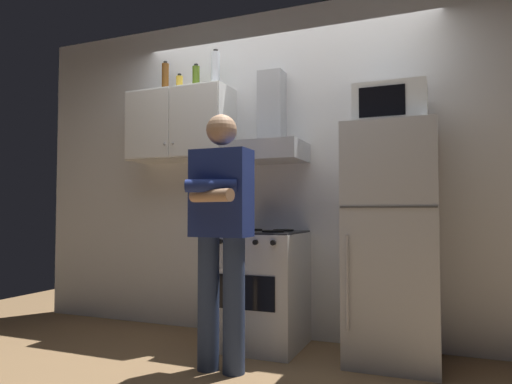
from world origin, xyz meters
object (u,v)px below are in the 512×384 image
upper_cabinet (180,126)px  refrigerator (392,243)px  bottle_olive_oil (196,78)px  bottle_vodka_clear (216,70)px  stove_oven (262,288)px  microwave (391,107)px  bottle_spice_jar (179,83)px  bottle_beer_brown (165,78)px  person_standing (221,229)px  range_hood (268,138)px

upper_cabinet → refrigerator: 2.00m
bottle_olive_oil → bottle_vodka_clear: 0.19m
stove_oven → microwave: 1.62m
upper_cabinet → bottle_vodka_clear: size_ratio=2.73×
stove_oven → bottle_spice_jar: 1.87m
bottle_spice_jar → bottle_beer_brown: bottle_beer_brown is taller
person_standing → refrigerator: bearing=31.2°
person_standing → bottle_beer_brown: bearing=140.9°
range_hood → bottle_beer_brown: 1.12m
bottle_olive_oil → upper_cabinet: bearing=-170.1°
bottle_olive_oil → bottle_beer_brown: size_ratio=0.81×
bottle_beer_brown → refrigerator: bearing=-3.9°
person_standing → bottle_vodka_clear: size_ratio=4.98×
bottle_spice_jar → person_standing: bearing=-43.7°
upper_cabinet → stove_oven: (0.80, -0.13, -1.32)m
bottle_vodka_clear → stove_oven: bearing=-18.8°
range_hood → bottle_spice_jar: size_ratio=5.14×
range_hood → stove_oven: bearing=-90.0°
upper_cabinet → bottle_beer_brown: (-0.16, 0.01, 0.43)m
microwave → bottle_vodka_clear: 1.51m
bottle_vodka_clear → microwave: bearing=-5.8°
upper_cabinet → microwave: (1.75, -0.11, -0.01)m
upper_cabinet → refrigerator: (1.75, -0.12, -0.95)m
range_hood → bottle_vodka_clear: 0.78m
range_hood → bottle_spice_jar: (-0.81, -0.01, 0.52)m
person_standing → bottle_spice_jar: size_ratio=11.25×
upper_cabinet → bottle_olive_oil: size_ratio=4.02×
bottle_beer_brown → bottle_vodka_clear: bearing=4.0°
range_hood → person_standing: size_ratio=0.46×
person_standing → bottle_vodka_clear: bottle_vodka_clear is taller
range_hood → person_standing: (-0.05, -0.73, -0.70)m
bottle_beer_brown → bottle_vodka_clear: size_ratio=0.84×
bottle_beer_brown → bottle_vodka_clear: (0.48, 0.03, 0.03)m
microwave → bottle_vodka_clear: bearing=174.2°
stove_oven → refrigerator: (0.95, 0.00, 0.37)m
range_hood → bottle_beer_brown: bearing=179.7°
bottle_beer_brown → stove_oven: bearing=-7.8°
microwave → person_standing: microwave is taller
stove_oven → bottle_beer_brown: size_ratio=3.15×
bottle_spice_jar → bottle_vodka_clear: bearing=8.3°
refrigerator → bottle_beer_brown: size_ratio=5.77×
person_standing → bottle_spice_jar: bearing=136.3°
bottle_vodka_clear → upper_cabinet: bearing=-172.8°
person_standing → upper_cabinet: bearing=135.7°
upper_cabinet → range_hood: (0.80, 0.00, -0.15)m
range_hood → bottle_beer_brown: (-0.96, 0.01, 0.58)m
stove_oven → upper_cabinet: bearing=171.1°
upper_cabinet → refrigerator: upper_cabinet is taller
bottle_olive_oil → bottle_beer_brown: (-0.30, -0.02, 0.03)m
upper_cabinet → bottle_vodka_clear: bearing=7.2°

